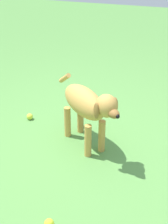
{
  "coord_description": "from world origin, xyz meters",
  "views": [
    {
      "loc": [
        0.91,
        -2.16,
        1.69
      ],
      "look_at": [
        0.11,
        0.16,
        0.33
      ],
      "focal_mm": 50.62,
      "sensor_mm": 36.0,
      "label": 1
    }
  ],
  "objects_px": {
    "tennis_ball_0": "(30,116)",
    "tennis_ball_2": "(86,102)",
    "dog": "(87,105)",
    "tennis_ball_1": "(49,223)"
  },
  "relations": [
    {
      "from": "tennis_ball_0",
      "to": "tennis_ball_2",
      "type": "height_order",
      "value": "same"
    },
    {
      "from": "dog",
      "to": "tennis_ball_2",
      "type": "height_order",
      "value": "dog"
    },
    {
      "from": "tennis_ball_0",
      "to": "tennis_ball_2",
      "type": "relative_size",
      "value": 1.0
    },
    {
      "from": "tennis_ball_0",
      "to": "tennis_ball_1",
      "type": "bearing_deg",
      "value": -57.36
    },
    {
      "from": "dog",
      "to": "tennis_ball_2",
      "type": "xyz_separation_m",
      "value": [
        -0.27,
        0.77,
        -0.39
      ]
    },
    {
      "from": "dog",
      "to": "tennis_ball_2",
      "type": "distance_m",
      "value": 0.9
    },
    {
      "from": "tennis_ball_1",
      "to": "tennis_ball_2",
      "type": "distance_m",
      "value": 1.77
    },
    {
      "from": "dog",
      "to": "tennis_ball_1",
      "type": "distance_m",
      "value": 1.05
    },
    {
      "from": "tennis_ball_0",
      "to": "tennis_ball_1",
      "type": "height_order",
      "value": "same"
    },
    {
      "from": "tennis_ball_2",
      "to": "tennis_ball_0",
      "type": "bearing_deg",
      "value": -132.03
    }
  ]
}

